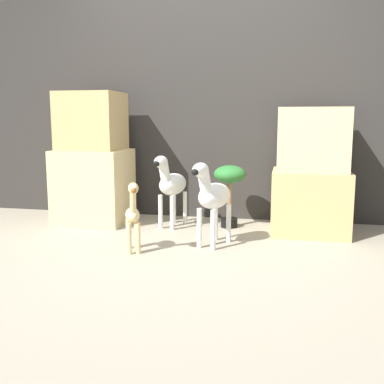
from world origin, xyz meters
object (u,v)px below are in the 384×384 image
at_px(zebra_right, 212,195).
at_px(zebra_left, 171,184).
at_px(giraffe_figurine, 133,214).
at_px(potted_palm_front, 230,181).

distance_m(zebra_right, zebra_left, 0.72).
relative_size(zebra_left, giraffe_figurine, 1.23).
xyz_separation_m(zebra_left, giraffe_figurine, (-0.07, -0.84, -0.11)).
xyz_separation_m(zebra_right, potted_palm_front, (0.05, 0.65, 0.02)).
bearing_deg(potted_palm_front, giraffe_figurine, -122.14).
distance_m(zebra_left, potted_palm_front, 0.53).
bearing_deg(zebra_left, zebra_right, -49.12).
xyz_separation_m(zebra_right, giraffe_figurine, (-0.54, -0.30, -0.11)).
bearing_deg(zebra_right, zebra_left, 130.88).
height_order(zebra_right, potted_palm_front, zebra_right).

